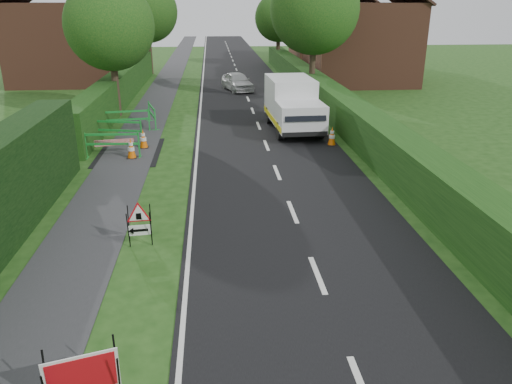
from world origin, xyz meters
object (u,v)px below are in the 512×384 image
works_van (293,104)px  triangle_sign (138,221)px  hatchback_car (237,82)px  red_rect_sign (82,376)px

works_van → triangle_sign: bearing=-118.2°
triangle_sign → hatchback_car: hatchback_car is taller
hatchback_car → triangle_sign: bearing=-113.7°
works_van → hatchback_car: (-1.96, 11.03, -0.62)m
red_rect_sign → works_van: (5.68, 16.50, 0.71)m
red_rect_sign → works_van: works_van is taller
red_rect_sign → hatchback_car: hatchback_car is taller
red_rect_sign → hatchback_car: 27.78m
works_van → hatchback_car: bearing=97.8°
triangle_sign → hatchback_car: (3.58, 22.43, -0.08)m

